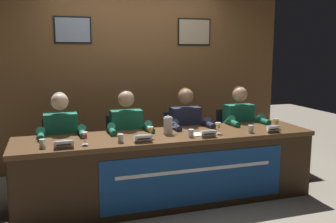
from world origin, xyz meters
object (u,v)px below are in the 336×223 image
at_px(water_cup_center_left, 121,139).
at_px(water_pitcher_central, 168,126).
at_px(panelist_far_left, 62,139).
at_px(juice_glass_center_left, 150,130).
at_px(juice_glass_far_right, 276,122).
at_px(juice_glass_far_left, 85,136).
at_px(water_cup_far_right, 251,129).
at_px(panelist_center_left, 128,134).
at_px(chair_far_right, 233,144).
at_px(nameplate_far_left, 64,144).
at_px(juice_glass_center_right, 218,126).
at_px(chair_center_right, 182,148).
at_px(panelist_center_right, 187,130).
at_px(chair_center_left, 125,153).
at_px(conference_table, 172,158).
at_px(document_stack_center_right, 201,134).
at_px(water_cup_far_left, 43,144).
at_px(panelist_far_right, 241,126).
at_px(water_cup_center_right, 191,134).
at_px(nameplate_far_right, 273,129).
at_px(nameplate_center_left, 143,138).
at_px(chair_far_left, 62,158).
at_px(nameplate_center_right, 209,134).

xyz_separation_m(water_cup_center_left, water_pitcher_central, (0.57, 0.21, 0.06)).
distance_m(panelist_far_left, juice_glass_center_left, 1.02).
bearing_deg(juice_glass_far_right, juice_glass_far_left, -179.05).
distance_m(juice_glass_center_left, water_cup_far_right, 1.14).
height_order(panelist_center_left, chair_far_right, panelist_center_left).
height_order(nameplate_far_left, juice_glass_center_right, juice_glass_center_right).
distance_m(chair_center_right, juice_glass_far_right, 1.23).
relative_size(chair_center_right, panelist_center_right, 0.73).
relative_size(chair_center_left, water_cup_center_left, 10.41).
xyz_separation_m(conference_table, document_stack_center_right, (0.32, -0.03, 0.25)).
distance_m(water_cup_center_left, water_cup_far_right, 1.46).
xyz_separation_m(water_cup_far_left, chair_far_right, (2.41, 0.76, -0.37)).
bearing_deg(nameplate_far_left, panelist_far_right, 16.08).
bearing_deg(water_cup_center_right, nameplate_far_right, -4.34).
bearing_deg(juice_glass_center_left, water_pitcher_central, 30.29).
distance_m(chair_center_left, panelist_center_right, 0.81).
bearing_deg(document_stack_center_right, water_cup_far_right, -7.93).
height_order(chair_center_left, nameplate_center_left, chair_center_left).
bearing_deg(panelist_center_right, panelist_far_right, 0.00).
bearing_deg(water_cup_far_left, nameplate_far_right, -2.24).
height_order(chair_far_left, chair_center_right, same).
height_order(panelist_far_left, juice_glass_far_left, panelist_far_left).
bearing_deg(juice_glass_far_left, chair_center_right, 30.33).
bearing_deg(panelist_center_left, panelist_far_left, 180.00).
distance_m(conference_table, panelist_far_right, 1.22).
height_order(chair_far_left, juice_glass_far_right, chair_far_left).
relative_size(nameplate_far_left, nameplate_center_left, 1.01).
bearing_deg(nameplate_far_left, water_cup_far_right, 1.55).
xyz_separation_m(panelist_far_right, juice_glass_far_right, (0.17, -0.51, 0.14)).
height_order(nameplate_far_left, juice_glass_center_left, juice_glass_center_left).
xyz_separation_m(nameplate_far_left, nameplate_center_left, (0.76, -0.01, 0.00)).
relative_size(water_cup_center_left, nameplate_center_right, 0.51).
bearing_deg(panelist_far_left, nameplate_center_left, -40.37).
distance_m(nameplate_far_left, nameplate_center_right, 1.47).
height_order(water_cup_far_right, water_pitcher_central, water_pitcher_central).
distance_m(panelist_far_left, panelist_center_right, 1.48).
bearing_deg(juice_glass_center_right, chair_far_left, 156.31).
distance_m(nameplate_center_left, juice_glass_center_right, 0.89).
relative_size(chair_center_left, panelist_center_right, 0.73).
bearing_deg(panelist_far_right, document_stack_center_right, -147.06).
height_order(chair_center_right, nameplate_far_right, chair_center_right).
bearing_deg(chair_center_right, water_cup_far_left, -155.52).
height_order(juice_glass_center_right, water_cup_center_right, juice_glass_center_right).
distance_m(nameplate_far_left, nameplate_far_right, 2.25).
distance_m(juice_glass_center_left, document_stack_center_right, 0.57).
height_order(nameplate_center_left, panelist_center_right, panelist_center_right).
bearing_deg(chair_center_right, juice_glass_center_right, -77.63).
distance_m(juice_glass_far_left, panelist_center_right, 1.40).
bearing_deg(water_cup_center_left, nameplate_far_left, -173.70).
distance_m(water_pitcher_central, document_stack_center_right, 0.36).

